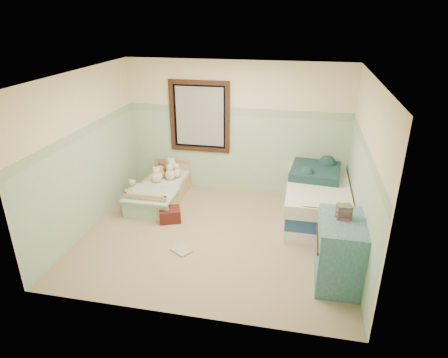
% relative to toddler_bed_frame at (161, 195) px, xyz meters
% --- Properties ---
extents(floor, '(4.20, 3.60, 0.02)m').
position_rel_toddler_bed_frame_xyz_m(floor, '(1.29, -1.05, -0.11)').
color(floor, '#86705C').
rests_on(floor, ground).
extents(ceiling, '(4.20, 3.60, 0.02)m').
position_rel_toddler_bed_frame_xyz_m(ceiling, '(1.29, -1.05, 2.41)').
color(ceiling, white).
rests_on(ceiling, wall_back).
extents(wall_back, '(4.20, 0.04, 2.50)m').
position_rel_toddler_bed_frame_xyz_m(wall_back, '(1.29, 0.75, 1.15)').
color(wall_back, beige).
rests_on(wall_back, floor).
extents(wall_front, '(4.20, 0.04, 2.50)m').
position_rel_toddler_bed_frame_xyz_m(wall_front, '(1.29, -2.85, 1.15)').
color(wall_front, beige).
rests_on(wall_front, floor).
extents(wall_left, '(0.04, 3.60, 2.50)m').
position_rel_toddler_bed_frame_xyz_m(wall_left, '(-0.81, -1.05, 1.15)').
color(wall_left, beige).
rests_on(wall_left, floor).
extents(wall_right, '(0.04, 3.60, 2.50)m').
position_rel_toddler_bed_frame_xyz_m(wall_right, '(3.39, -1.05, 1.15)').
color(wall_right, beige).
rests_on(wall_right, floor).
extents(wainscot_mint, '(4.20, 0.01, 1.50)m').
position_rel_toddler_bed_frame_xyz_m(wainscot_mint, '(1.29, 0.74, 0.65)').
color(wainscot_mint, '#94B59A').
rests_on(wainscot_mint, floor).
extents(border_strip, '(4.20, 0.01, 0.15)m').
position_rel_toddler_bed_frame_xyz_m(border_strip, '(1.29, 0.74, 1.48)').
color(border_strip, '#4E7B55').
rests_on(border_strip, wall_back).
extents(window_frame, '(1.16, 0.06, 1.36)m').
position_rel_toddler_bed_frame_xyz_m(window_frame, '(0.59, 0.71, 1.35)').
color(window_frame, black).
rests_on(window_frame, wall_back).
extents(window_blinds, '(0.92, 0.01, 1.12)m').
position_rel_toddler_bed_frame_xyz_m(window_blinds, '(0.59, 0.72, 1.35)').
color(window_blinds, '#B0B0AA').
rests_on(window_blinds, window_frame).
extents(toddler_bed_frame, '(0.77, 1.54, 0.20)m').
position_rel_toddler_bed_frame_xyz_m(toddler_bed_frame, '(0.00, 0.00, 0.00)').
color(toddler_bed_frame, '#9A7048').
rests_on(toddler_bed_frame, floor).
extents(toddler_mattress, '(0.70, 1.47, 0.12)m').
position_rel_toddler_bed_frame_xyz_m(toddler_mattress, '(0.00, 0.00, 0.16)').
color(toddler_mattress, silver).
rests_on(toddler_mattress, toddler_bed_frame).
extents(patchwork_quilt, '(0.84, 0.77, 0.03)m').
position_rel_toddler_bed_frame_xyz_m(patchwork_quilt, '(0.00, -0.48, 0.23)').
color(patchwork_quilt, '#609BBF').
rests_on(patchwork_quilt, toddler_mattress).
extents(plush_bed_brown, '(0.20, 0.20, 0.20)m').
position_rel_toddler_bed_frame_xyz_m(plush_bed_brown, '(-0.15, 0.50, 0.32)').
color(plush_bed_brown, brown).
rests_on(plush_bed_brown, toddler_mattress).
extents(plush_bed_white, '(0.22, 0.22, 0.22)m').
position_rel_toddler_bed_frame_xyz_m(plush_bed_white, '(0.05, 0.50, 0.33)').
color(plush_bed_white, white).
rests_on(plush_bed_white, toddler_mattress).
extents(plush_bed_tan, '(0.17, 0.17, 0.17)m').
position_rel_toddler_bed_frame_xyz_m(plush_bed_tan, '(-0.10, 0.28, 0.30)').
color(plush_bed_tan, tan).
rests_on(plush_bed_tan, toddler_mattress).
extents(plush_bed_dark, '(0.16, 0.16, 0.16)m').
position_rel_toddler_bed_frame_xyz_m(plush_bed_dark, '(0.13, 0.28, 0.30)').
color(plush_bed_dark, black).
rests_on(plush_bed_dark, toddler_mattress).
extents(plush_floor_cream, '(0.23, 0.23, 0.23)m').
position_rel_toddler_bed_frame_xyz_m(plush_floor_cream, '(-0.58, 0.04, 0.02)').
color(plush_floor_cream, beige).
rests_on(plush_floor_cream, floor).
extents(plush_floor_tan, '(0.25, 0.25, 0.25)m').
position_rel_toddler_bed_frame_xyz_m(plush_floor_tan, '(-0.44, -0.44, 0.03)').
color(plush_floor_tan, tan).
rests_on(plush_floor_tan, floor).
extents(twin_bed_frame, '(0.97, 1.93, 0.22)m').
position_rel_toddler_bed_frame_xyz_m(twin_bed_frame, '(2.84, -0.11, 0.01)').
color(twin_bed_frame, white).
rests_on(twin_bed_frame, floor).
extents(twin_boxspring, '(0.97, 1.93, 0.22)m').
position_rel_toddler_bed_frame_xyz_m(twin_boxspring, '(2.84, -0.11, 0.23)').
color(twin_boxspring, navy).
rests_on(twin_boxspring, twin_bed_frame).
extents(twin_mattress, '(1.01, 1.97, 0.22)m').
position_rel_toddler_bed_frame_xyz_m(twin_mattress, '(2.84, -0.11, 0.45)').
color(twin_mattress, silver).
rests_on(twin_mattress, twin_boxspring).
extents(teal_blanket, '(0.90, 0.94, 0.14)m').
position_rel_toddler_bed_frame_xyz_m(teal_blanket, '(2.79, 0.19, 0.63)').
color(teal_blanket, '#122F33').
rests_on(teal_blanket, twin_mattress).
extents(dresser, '(0.56, 0.90, 0.90)m').
position_rel_toddler_bed_frame_xyz_m(dresser, '(3.10, -1.81, 0.35)').
color(dresser, '#325669').
rests_on(dresser, floor).
extents(book_stack, '(0.20, 0.17, 0.18)m').
position_rel_toddler_bed_frame_xyz_m(book_stack, '(3.10, -1.73, 0.89)').
color(book_stack, brown).
rests_on(book_stack, dresser).
extents(red_pillow, '(0.44, 0.42, 0.22)m').
position_rel_toddler_bed_frame_xyz_m(red_pillow, '(0.42, -0.73, 0.01)').
color(red_pillow, maroon).
rests_on(red_pillow, floor).
extents(floor_book, '(0.35, 0.33, 0.03)m').
position_rel_toddler_bed_frame_xyz_m(floor_book, '(0.89, -1.58, -0.09)').
color(floor_book, gold).
rests_on(floor_book, floor).
extents(extra_plush_0, '(0.21, 0.21, 0.21)m').
position_rel_toddler_bed_frame_xyz_m(extra_plush_0, '(0.09, 0.43, 0.32)').
color(extra_plush_0, white).
rests_on(extra_plush_0, toddler_mattress).
extents(extra_plush_1, '(0.21, 0.21, 0.21)m').
position_rel_toddler_bed_frame_xyz_m(extra_plush_1, '(-0.10, 0.08, 0.32)').
color(extra_plush_1, beige).
rests_on(extra_plush_1, toddler_mattress).
extents(extra_plush_2, '(0.16, 0.16, 0.16)m').
position_rel_toddler_bed_frame_xyz_m(extra_plush_2, '(-0.18, 0.50, 0.30)').
color(extra_plush_2, brown).
rests_on(extra_plush_2, toddler_mattress).
extents(extra_plush_3, '(0.21, 0.21, 0.21)m').
position_rel_toddler_bed_frame_xyz_m(extra_plush_3, '(0.11, 0.25, 0.32)').
color(extra_plush_3, beige).
rests_on(extra_plush_3, toddler_mattress).
extents(extra_plush_4, '(0.20, 0.20, 0.20)m').
position_rel_toddler_bed_frame_xyz_m(extra_plush_4, '(0.19, 0.37, 0.32)').
color(extra_plush_4, beige).
rests_on(extra_plush_4, toddler_mattress).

